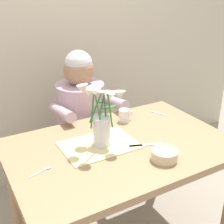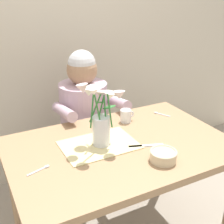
{
  "view_description": "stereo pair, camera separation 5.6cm",
  "coord_description": "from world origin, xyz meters",
  "px_view_note": "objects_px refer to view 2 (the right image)",
  "views": [
    {
      "loc": [
        -0.74,
        -1.21,
        1.55
      ],
      "look_at": [
        -0.03,
        0.05,
        0.92
      ],
      "focal_mm": 48.12,
      "sensor_mm": 36.0,
      "label": 1
    },
    {
      "loc": [
        -0.69,
        -1.23,
        1.55
      ],
      "look_at": [
        -0.03,
        0.05,
        0.92
      ],
      "focal_mm": 48.12,
      "sensor_mm": 36.0,
      "label": 2
    }
  ],
  "objects_px": {
    "seated_person": "(85,127)",
    "tea_cup": "(126,116)",
    "flower_vase": "(100,115)",
    "ceramic_bowl": "(163,155)",
    "dinner_knife": "(146,146)"
  },
  "relations": [
    {
      "from": "seated_person",
      "to": "tea_cup",
      "type": "relative_size",
      "value": 12.2
    },
    {
      "from": "tea_cup",
      "to": "seated_person",
      "type": "bearing_deg",
      "value": 109.52
    },
    {
      "from": "flower_vase",
      "to": "tea_cup",
      "type": "relative_size",
      "value": 3.93
    },
    {
      "from": "flower_vase",
      "to": "tea_cup",
      "type": "distance_m",
      "value": 0.36
    },
    {
      "from": "flower_vase",
      "to": "ceramic_bowl",
      "type": "bearing_deg",
      "value": -54.22
    },
    {
      "from": "flower_vase",
      "to": "seated_person",
      "type": "bearing_deg",
      "value": 76.62
    },
    {
      "from": "flower_vase",
      "to": "dinner_knife",
      "type": "relative_size",
      "value": 1.92
    },
    {
      "from": "ceramic_bowl",
      "to": "dinner_knife",
      "type": "xyz_separation_m",
      "value": [
        0.01,
        0.16,
        -0.03
      ]
    },
    {
      "from": "flower_vase",
      "to": "tea_cup",
      "type": "height_order",
      "value": "flower_vase"
    },
    {
      "from": "dinner_knife",
      "to": "flower_vase",
      "type": "bearing_deg",
      "value": 168.38
    },
    {
      "from": "ceramic_bowl",
      "to": "dinner_knife",
      "type": "distance_m",
      "value": 0.16
    },
    {
      "from": "ceramic_bowl",
      "to": "seated_person",
      "type": "bearing_deg",
      "value": 94.75
    },
    {
      "from": "tea_cup",
      "to": "ceramic_bowl",
      "type": "bearing_deg",
      "value": -97.44
    },
    {
      "from": "seated_person",
      "to": "ceramic_bowl",
      "type": "height_order",
      "value": "seated_person"
    },
    {
      "from": "dinner_knife",
      "to": "tea_cup",
      "type": "relative_size",
      "value": 2.04
    }
  ]
}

